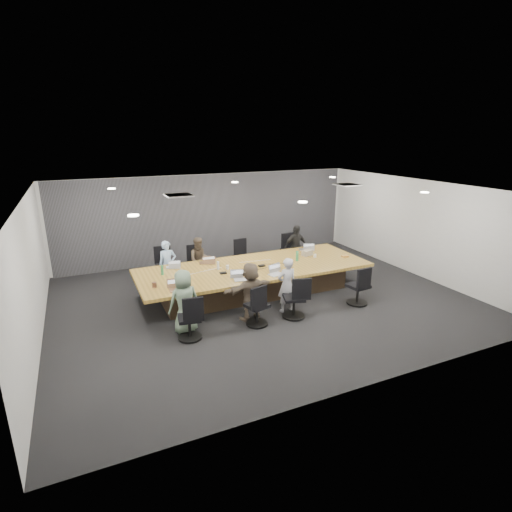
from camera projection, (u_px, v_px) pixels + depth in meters
name	position (u px, v px, depth m)	size (l,w,h in m)	color
floor	(262.00, 300.00, 10.15)	(10.00, 8.00, 0.00)	black
ceiling	(263.00, 189.00, 9.32)	(10.00, 8.00, 0.00)	white
wall_back	(211.00, 217.00, 13.21)	(10.00, 2.80, 0.00)	silver
wall_front	(372.00, 310.00, 6.25)	(10.00, 2.80, 0.00)	silver
wall_left	(31.00, 276.00, 7.76)	(8.00, 2.80, 0.00)	silver
wall_right	(416.00, 228.00, 11.71)	(8.00, 2.80, 0.00)	silver
curtain	(212.00, 217.00, 13.15)	(9.80, 0.04, 2.80)	#525158
conference_table	(254.00, 279.00, 10.46)	(6.00, 2.20, 0.74)	#3E2D1E
chair_0	(165.00, 269.00, 11.16)	(0.57, 0.57, 0.85)	black
chair_1	(197.00, 266.00, 11.53)	(0.50, 0.50, 0.74)	black
chair_2	(242.00, 260.00, 12.09)	(0.52, 0.52, 0.77)	black
chair_3	(290.00, 253.00, 12.73)	(0.54, 0.54, 0.80)	black
chair_4	(189.00, 321.00, 8.11)	(0.52, 0.52, 0.77)	black
chair_5	(257.00, 309.00, 8.71)	(0.51, 0.51, 0.76)	black
chair_6	(294.00, 301.00, 9.07)	(0.54, 0.54, 0.80)	black
chair_7	(358.00, 289.00, 9.78)	(0.54, 0.54, 0.80)	black
person_0	(168.00, 265.00, 10.79)	(0.48, 0.31, 1.30)	#A4C7F1
laptop_0	(172.00, 267.00, 10.28)	(0.30, 0.21, 0.02)	#B2B2B7
person_1	(200.00, 260.00, 11.14)	(0.64, 0.50, 1.31)	#4B3E31
laptop_1	(206.00, 263.00, 10.64)	(0.34, 0.23, 0.02)	#8C6647
person_3	(295.00, 247.00, 12.35)	(0.80, 0.33, 1.37)	black
laptop_3	(305.00, 249.00, 11.85)	(0.34, 0.23, 0.02)	#B2B2B7
person_4	(184.00, 301.00, 8.33)	(0.67, 0.44, 1.38)	slate
laptop_4	(178.00, 290.00, 8.79)	(0.35, 0.24, 0.02)	#8C6647
person_5	(250.00, 291.00, 8.93)	(1.24, 0.39, 1.34)	brown
laptop_5	(241.00, 280.00, 9.39)	(0.32, 0.22, 0.02)	#B2B2B7
person_6	(287.00, 285.00, 9.30)	(0.48, 0.32, 1.33)	#AEADB6
laptop_6	(276.00, 274.00, 9.75)	(0.36, 0.24, 0.02)	#B2B2B7
bottle_green_left	(162.00, 270.00, 9.72)	(0.07, 0.07, 0.24)	#348C51
bottle_green_right	(297.00, 256.00, 10.78)	(0.08, 0.08, 0.27)	#348C51
bottle_clear	(218.00, 266.00, 10.09)	(0.06, 0.06, 0.21)	silver
cup_white_far	(227.00, 267.00, 10.15)	(0.08, 0.08, 0.10)	white
cup_white_near	(315.00, 256.00, 11.10)	(0.07, 0.07, 0.09)	white
mug_brown	(154.00, 285.00, 8.94)	(0.10, 0.10, 0.12)	brown
mic_left	(223.00, 273.00, 9.83)	(0.16, 0.11, 0.03)	black
mic_right	(262.00, 266.00, 10.36)	(0.17, 0.11, 0.03)	black
stapler	(276.00, 268.00, 10.16)	(0.15, 0.04, 0.06)	black
canvas_bag	(307.00, 253.00, 11.27)	(0.29, 0.18, 0.16)	#A0957F
snack_packet	(345.00, 256.00, 11.15)	(0.18, 0.12, 0.04)	#C6802E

